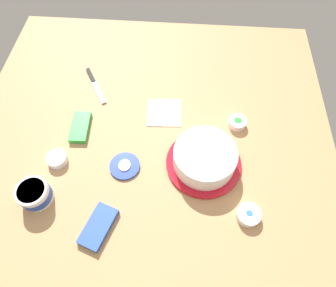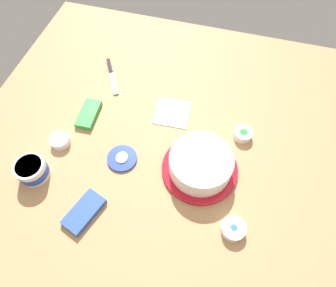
{
  "view_description": "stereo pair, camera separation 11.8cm",
  "coord_description": "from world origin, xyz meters",
  "px_view_note": "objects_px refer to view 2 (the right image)",
  "views": [
    {
      "loc": [
        0.65,
        0.12,
        1.05
      ],
      "look_at": [
        0.03,
        0.08,
        0.04
      ],
      "focal_mm": 31.46,
      "sensor_mm": 36.0,
      "label": 1
    },
    {
      "loc": [
        0.63,
        0.24,
        1.05
      ],
      "look_at": [
        0.03,
        0.08,
        0.04
      ],
      "focal_mm": 31.46,
      "sensor_mm": 36.0,
      "label": 2
    }
  ],
  "objects_px": {
    "sprinkle_bowl_blue": "(233,229)",
    "sprinkle_bowl_green": "(243,134)",
    "frosted_cake": "(201,164)",
    "candy_box_upper": "(89,114)",
    "sprinkle_bowl_yellow": "(60,141)",
    "paper_napkin": "(172,112)",
    "frosting_tub_lid": "(122,158)",
    "spreading_knife": "(111,73)",
    "candy_box_lower": "(84,212)",
    "frosting_tub": "(32,170)"
  },
  "relations": [
    {
      "from": "sprinkle_bowl_yellow",
      "to": "candy_box_lower",
      "type": "relative_size",
      "value": 0.51
    },
    {
      "from": "spreading_knife",
      "to": "sprinkle_bowl_green",
      "type": "bearing_deg",
      "value": 73.86
    },
    {
      "from": "frosting_tub_lid",
      "to": "candy_box_upper",
      "type": "height_order",
      "value": "candy_box_upper"
    },
    {
      "from": "frosted_cake",
      "to": "candy_box_upper",
      "type": "xyz_separation_m",
      "value": [
        -0.13,
        -0.53,
        -0.04
      ]
    },
    {
      "from": "sprinkle_bowl_blue",
      "to": "paper_napkin",
      "type": "distance_m",
      "value": 0.56
    },
    {
      "from": "frosting_tub",
      "to": "candy_box_lower",
      "type": "relative_size",
      "value": 0.74
    },
    {
      "from": "spreading_knife",
      "to": "candy_box_lower",
      "type": "relative_size",
      "value": 1.35
    },
    {
      "from": "frosting_tub",
      "to": "frosted_cake",
      "type": "bearing_deg",
      "value": 107.12
    },
    {
      "from": "sprinkle_bowl_blue",
      "to": "candy_box_lower",
      "type": "bearing_deg",
      "value": -81.34
    },
    {
      "from": "sprinkle_bowl_green",
      "to": "candy_box_lower",
      "type": "distance_m",
      "value": 0.7
    },
    {
      "from": "frosted_cake",
      "to": "frosting_tub_lid",
      "type": "height_order",
      "value": "frosted_cake"
    },
    {
      "from": "frosting_tub_lid",
      "to": "paper_napkin",
      "type": "xyz_separation_m",
      "value": [
        -0.28,
        0.13,
        -0.0
      ]
    },
    {
      "from": "frosting_tub_lid",
      "to": "sprinkle_bowl_green",
      "type": "relative_size",
      "value": 1.58
    },
    {
      "from": "sprinkle_bowl_green",
      "to": "spreading_knife",
      "type": "bearing_deg",
      "value": -106.14
    },
    {
      "from": "frosting_tub_lid",
      "to": "spreading_knife",
      "type": "distance_m",
      "value": 0.48
    },
    {
      "from": "frosting_tub",
      "to": "candy_box_upper",
      "type": "bearing_deg",
      "value": 164.91
    },
    {
      "from": "candy_box_lower",
      "to": "paper_napkin",
      "type": "bearing_deg",
      "value": 179.23
    },
    {
      "from": "sprinkle_bowl_blue",
      "to": "sprinkle_bowl_yellow",
      "type": "height_order",
      "value": "same"
    },
    {
      "from": "frosted_cake",
      "to": "candy_box_lower",
      "type": "xyz_separation_m",
      "value": [
        0.28,
        -0.37,
        -0.04
      ]
    },
    {
      "from": "frosting_tub_lid",
      "to": "sprinkle_bowl_yellow",
      "type": "bearing_deg",
      "value": -91.13
    },
    {
      "from": "frosting_tub",
      "to": "paper_napkin",
      "type": "bearing_deg",
      "value": 134.66
    },
    {
      "from": "spreading_knife",
      "to": "frosting_tub",
      "type": "bearing_deg",
      "value": -8.88
    },
    {
      "from": "sprinkle_bowl_yellow",
      "to": "candy_box_lower",
      "type": "distance_m",
      "value": 0.33
    },
    {
      "from": "frosted_cake",
      "to": "frosting_tub_lid",
      "type": "distance_m",
      "value": 0.32
    },
    {
      "from": "frosting_tub_lid",
      "to": "sprinkle_bowl_blue",
      "type": "distance_m",
      "value": 0.5
    },
    {
      "from": "frosting_tub_lid",
      "to": "sprinkle_bowl_green",
      "type": "height_order",
      "value": "sprinkle_bowl_green"
    },
    {
      "from": "sprinkle_bowl_yellow",
      "to": "paper_napkin",
      "type": "bearing_deg",
      "value": 123.91
    },
    {
      "from": "frosting_tub_lid",
      "to": "candy_box_lower",
      "type": "xyz_separation_m",
      "value": [
        0.25,
        -0.06,
        0.01
      ]
    },
    {
      "from": "sprinkle_bowl_green",
      "to": "sprinkle_bowl_yellow",
      "type": "xyz_separation_m",
      "value": [
        0.23,
        -0.73,
        -0.0
      ]
    },
    {
      "from": "sprinkle_bowl_blue",
      "to": "candy_box_lower",
      "type": "distance_m",
      "value": 0.54
    },
    {
      "from": "candy_box_lower",
      "to": "spreading_knife",
      "type": "bearing_deg",
      "value": -147.81
    },
    {
      "from": "frosted_cake",
      "to": "frosting_tub_lid",
      "type": "bearing_deg",
      "value": -83.57
    },
    {
      "from": "frosting_tub",
      "to": "paper_napkin",
      "type": "xyz_separation_m",
      "value": [
        -0.43,
        0.44,
        -0.04
      ]
    },
    {
      "from": "candy_box_upper",
      "to": "paper_napkin",
      "type": "relative_size",
      "value": 1.01
    },
    {
      "from": "sprinkle_bowl_yellow",
      "to": "candy_box_lower",
      "type": "xyz_separation_m",
      "value": [
        0.25,
        0.22,
        -0.0
      ]
    },
    {
      "from": "spreading_knife",
      "to": "sprinkle_bowl_yellow",
      "type": "xyz_separation_m",
      "value": [
        0.42,
        -0.06,
        0.01
      ]
    },
    {
      "from": "frosted_cake",
      "to": "sprinkle_bowl_yellow",
      "type": "height_order",
      "value": "frosted_cake"
    },
    {
      "from": "sprinkle_bowl_blue",
      "to": "sprinkle_bowl_green",
      "type": "bearing_deg",
      "value": -176.94
    },
    {
      "from": "frosting_tub_lid",
      "to": "candy_box_upper",
      "type": "relative_size",
      "value": 0.8
    },
    {
      "from": "sprinkle_bowl_yellow",
      "to": "candy_box_upper",
      "type": "distance_m",
      "value": 0.17
    },
    {
      "from": "sprinkle_bowl_green",
      "to": "sprinkle_bowl_yellow",
      "type": "distance_m",
      "value": 0.76
    },
    {
      "from": "frosting_tub_lid",
      "to": "spreading_knife",
      "type": "height_order",
      "value": "frosting_tub_lid"
    },
    {
      "from": "sprinkle_bowl_blue",
      "to": "candy_box_lower",
      "type": "relative_size",
      "value": 0.55
    },
    {
      "from": "sprinkle_bowl_green",
      "to": "frosting_tub",
      "type": "bearing_deg",
      "value": -62.62
    },
    {
      "from": "sprinkle_bowl_green",
      "to": "paper_napkin",
      "type": "bearing_deg",
      "value": -97.36
    },
    {
      "from": "paper_napkin",
      "to": "frosting_tub_lid",
      "type": "bearing_deg",
      "value": -25.79
    },
    {
      "from": "candy_box_lower",
      "to": "candy_box_upper",
      "type": "xyz_separation_m",
      "value": [
        -0.41,
        -0.16,
        -0.0
      ]
    },
    {
      "from": "frosting_tub",
      "to": "candy_box_lower",
      "type": "distance_m",
      "value": 0.27
    },
    {
      "from": "frosting_tub",
      "to": "candy_box_lower",
      "type": "bearing_deg",
      "value": 69.62
    },
    {
      "from": "frosting_tub_lid",
      "to": "sprinkle_bowl_blue",
      "type": "height_order",
      "value": "sprinkle_bowl_blue"
    }
  ]
}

